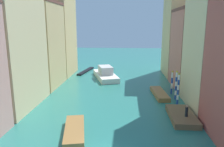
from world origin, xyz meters
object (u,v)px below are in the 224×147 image
(mooring_pole_1, at_px, (176,85))
(mooring_pole_2, at_px, (172,82))
(mooring_pole_0, at_px, (178,89))
(vaporetto_white, at_px, (105,74))
(motorboat_0, at_px, (75,131))
(gondola_black, at_px, (86,71))
(waterfront_dock, at_px, (182,116))
(person_on_dock, at_px, (187,111))
(motorboat_1, at_px, (159,94))

(mooring_pole_1, relative_size, mooring_pole_2, 1.15)
(mooring_pole_0, xyz_separation_m, vaporetto_white, (-12.66, 16.30, -1.55))
(motorboat_0, bearing_deg, mooring_pole_0, 38.42)
(gondola_black, bearing_deg, vaporetto_white, -49.37)
(waterfront_dock, bearing_deg, mooring_pole_0, 83.83)
(vaporetto_white, bearing_deg, person_on_dock, -61.23)
(mooring_pole_2, distance_m, motorboat_1, 3.12)
(person_on_dock, bearing_deg, mooring_pole_2, 87.97)
(mooring_pole_0, bearing_deg, gondola_black, 128.68)
(waterfront_dock, height_order, vaporetto_white, vaporetto_white)
(person_on_dock, height_order, motorboat_1, person_on_dock)
(gondola_black, bearing_deg, mooring_pole_1, -47.99)
(vaporetto_white, bearing_deg, motorboat_1, -48.98)
(waterfront_dock, height_order, motorboat_1, waterfront_dock)
(gondola_black, xyz_separation_m, motorboat_0, (5.12, -33.66, 0.25))
(person_on_dock, xyz_separation_m, gondola_black, (-18.19, 29.32, -1.21))
(motorboat_0, height_order, motorboat_1, motorboat_0)
(waterfront_dock, bearing_deg, person_on_dock, -72.50)
(mooring_pole_0, distance_m, mooring_pole_2, 5.41)
(mooring_pole_2, bearing_deg, motorboat_0, -130.15)
(gondola_black, xyz_separation_m, motorboat_1, (16.36, -18.90, 0.17))
(vaporetto_white, bearing_deg, mooring_pole_0, -52.17)
(waterfront_dock, distance_m, motorboat_1, 9.60)
(vaporetto_white, xyz_separation_m, motorboat_0, (-0.69, -26.88, -0.52))
(waterfront_dock, bearing_deg, motorboat_1, 99.21)
(mooring_pole_0, bearing_deg, person_on_dock, -92.53)
(motorboat_0, relative_size, motorboat_1, 0.96)
(vaporetto_white, height_order, gondola_black, vaporetto_white)
(gondola_black, bearing_deg, motorboat_0, -81.35)
(mooring_pole_2, height_order, motorboat_1, mooring_pole_2)
(waterfront_dock, relative_size, motorboat_1, 0.89)
(person_on_dock, bearing_deg, mooring_pole_1, 86.89)
(waterfront_dock, bearing_deg, mooring_pole_1, 84.30)
(vaporetto_white, relative_size, motorboat_0, 1.67)
(mooring_pole_1, distance_m, vaporetto_white, 19.02)
(vaporetto_white, distance_m, motorboat_1, 16.08)
(mooring_pole_0, distance_m, motorboat_1, 5.15)
(person_on_dock, bearing_deg, gondola_black, 121.82)
(vaporetto_white, relative_size, motorboat_1, 1.60)
(motorboat_0, xyz_separation_m, motorboat_1, (11.24, 14.76, -0.09))
(waterfront_dock, relative_size, gondola_black, 0.67)
(vaporetto_white, bearing_deg, mooring_pole_2, -40.43)
(mooring_pole_2, height_order, gondola_black, mooring_pole_2)
(vaporetto_white, distance_m, motorboat_0, 26.90)
(mooring_pole_0, relative_size, gondola_black, 0.50)
(gondola_black, distance_m, motorboat_1, 25.00)
(waterfront_dock, xyz_separation_m, motorboat_1, (-1.54, 9.48, -0.01))
(motorboat_0, bearing_deg, gondola_black, 98.65)
(waterfront_dock, xyz_separation_m, mooring_pole_1, (0.76, 7.66, 2.10))
(gondola_black, height_order, motorboat_0, motorboat_0)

